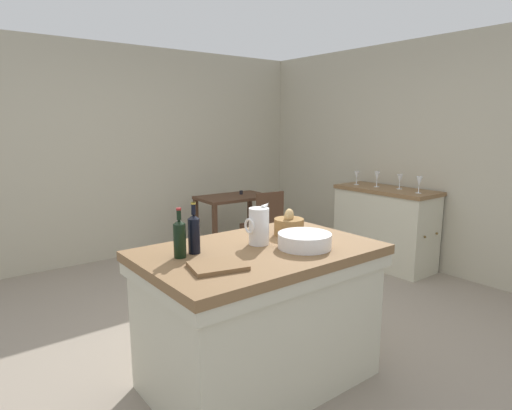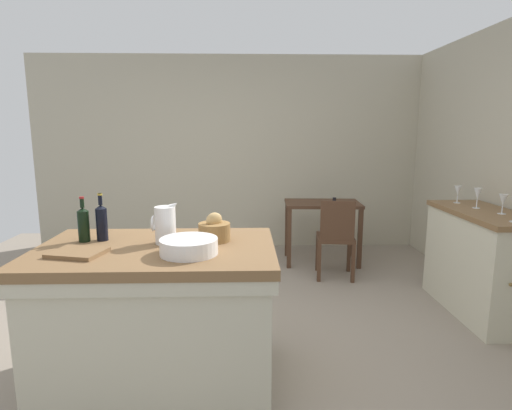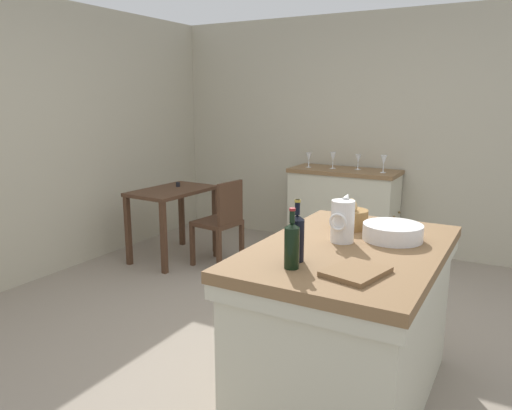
{
  "view_description": "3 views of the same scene",
  "coord_description": "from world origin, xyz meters",
  "px_view_note": "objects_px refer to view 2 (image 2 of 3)",
  "views": [
    {
      "loc": [
        -1.99,
        -2.69,
        1.67
      ],
      "look_at": [
        0.35,
        0.33,
        0.95
      ],
      "focal_mm": 30.39,
      "sensor_mm": 36.0,
      "label": 1
    },
    {
      "loc": [
        0.16,
        -3.14,
        1.61
      ],
      "look_at": [
        0.27,
        0.27,
        1.0
      ],
      "focal_mm": 29.09,
      "sensor_mm": 36.0,
      "label": 2
    },
    {
      "loc": [
        -2.87,
        -1.45,
        1.7
      ],
      "look_at": [
        0.43,
        0.4,
        0.87
      ],
      "focal_mm": 34.52,
      "sensor_mm": 36.0,
      "label": 3
    }
  ],
  "objects_px": {
    "cutting_board": "(78,253)",
    "writing_desk": "(322,212)",
    "side_cabinet": "(481,262)",
    "bread_basket": "(214,231)",
    "wine_bottle_dark": "(102,222)",
    "wine_bottle_amber": "(83,224)",
    "island_table": "(159,310)",
    "wash_bowl": "(189,246)",
    "wine_glass_right": "(458,191)",
    "pitcher": "(165,225)",
    "wine_glass_left": "(503,200)",
    "wine_glass_middle": "(478,194)",
    "wooden_chair": "(336,236)"
  },
  "relations": [
    {
      "from": "pitcher",
      "to": "wine_bottle_amber",
      "type": "xyz_separation_m",
      "value": [
        -0.53,
        0.06,
        -0.0
      ]
    },
    {
      "from": "side_cabinet",
      "to": "cutting_board",
      "type": "relative_size",
      "value": 4.14
    },
    {
      "from": "writing_desk",
      "to": "wine_bottle_dark",
      "type": "height_order",
      "value": "wine_bottle_dark"
    },
    {
      "from": "wash_bowl",
      "to": "wine_glass_left",
      "type": "distance_m",
      "value": 2.67
    },
    {
      "from": "island_table",
      "to": "writing_desk",
      "type": "distance_m",
      "value": 2.88
    },
    {
      "from": "island_table",
      "to": "wine_bottle_dark",
      "type": "xyz_separation_m",
      "value": [
        -0.37,
        0.15,
        0.54
      ]
    },
    {
      "from": "writing_desk",
      "to": "wine_glass_left",
      "type": "relative_size",
      "value": 5.58
    },
    {
      "from": "cutting_board",
      "to": "wine_bottle_dark",
      "type": "bearing_deg",
      "value": 83.04
    },
    {
      "from": "side_cabinet",
      "to": "wine_glass_left",
      "type": "height_order",
      "value": "wine_glass_left"
    },
    {
      "from": "cutting_board",
      "to": "wine_bottle_amber",
      "type": "xyz_separation_m",
      "value": [
        -0.07,
        0.29,
        0.11
      ]
    },
    {
      "from": "wine_glass_middle",
      "to": "wine_glass_right",
      "type": "bearing_deg",
      "value": 97.72
    },
    {
      "from": "wooden_chair",
      "to": "wine_bottle_amber",
      "type": "height_order",
      "value": "wine_bottle_amber"
    },
    {
      "from": "wash_bowl",
      "to": "island_table",
      "type": "bearing_deg",
      "value": 143.36
    },
    {
      "from": "writing_desk",
      "to": "wine_glass_right",
      "type": "relative_size",
      "value": 5.59
    },
    {
      "from": "wash_bowl",
      "to": "wine_glass_left",
      "type": "relative_size",
      "value": 2.01
    },
    {
      "from": "wine_bottle_amber",
      "to": "wash_bowl",
      "type": "bearing_deg",
      "value": -22.73
    },
    {
      "from": "wooden_chair",
      "to": "wine_glass_middle",
      "type": "distance_m",
      "value": 1.45
    },
    {
      "from": "side_cabinet",
      "to": "bread_basket",
      "type": "height_order",
      "value": "bread_basket"
    },
    {
      "from": "cutting_board",
      "to": "writing_desk",
      "type": "bearing_deg",
      "value": 53.74
    },
    {
      "from": "writing_desk",
      "to": "pitcher",
      "type": "relative_size",
      "value": 3.34
    },
    {
      "from": "wine_glass_left",
      "to": "wooden_chair",
      "type": "bearing_deg",
      "value": 138.0
    },
    {
      "from": "wooden_chair",
      "to": "bread_basket",
      "type": "xyz_separation_m",
      "value": [
        -1.19,
        -1.75,
        0.5
      ]
    },
    {
      "from": "island_table",
      "to": "side_cabinet",
      "type": "bearing_deg",
      "value": 20.0
    },
    {
      "from": "writing_desk",
      "to": "wine_bottle_dark",
      "type": "distance_m",
      "value": 3.0
    },
    {
      "from": "wooden_chair",
      "to": "wine_glass_right",
      "type": "xyz_separation_m",
      "value": [
        1.05,
        -0.5,
        0.56
      ]
    },
    {
      "from": "pitcher",
      "to": "wine_glass_left",
      "type": "distance_m",
      "value": 2.76
    },
    {
      "from": "pitcher",
      "to": "bread_basket",
      "type": "xyz_separation_m",
      "value": [
        0.3,
        0.05,
        -0.05
      ]
    },
    {
      "from": "wine_bottle_dark",
      "to": "wine_glass_middle",
      "type": "xyz_separation_m",
      "value": [
        3.0,
        0.95,
        0.02
      ]
    },
    {
      "from": "island_table",
      "to": "writing_desk",
      "type": "bearing_deg",
      "value": 58.44
    },
    {
      "from": "writing_desk",
      "to": "wine_glass_right",
      "type": "bearing_deg",
      "value": -44.84
    },
    {
      "from": "bread_basket",
      "to": "wine_glass_right",
      "type": "height_order",
      "value": "bread_basket"
    },
    {
      "from": "wooden_chair",
      "to": "wine_bottle_dark",
      "type": "relative_size",
      "value": 2.87
    },
    {
      "from": "side_cabinet",
      "to": "wine_glass_middle",
      "type": "relative_size",
      "value": 6.51
    },
    {
      "from": "wine_glass_right",
      "to": "wash_bowl",
      "type": "bearing_deg",
      "value": -146.99
    },
    {
      "from": "wine_glass_middle",
      "to": "bread_basket",
      "type": "bearing_deg",
      "value": -156.75
    },
    {
      "from": "writing_desk",
      "to": "wine_glass_middle",
      "type": "xyz_separation_m",
      "value": [
        1.12,
        -1.35,
        0.42
      ]
    },
    {
      "from": "cutting_board",
      "to": "wine_glass_right",
      "type": "xyz_separation_m",
      "value": [
        3.01,
        1.53,
        0.12
      ]
    },
    {
      "from": "wooden_chair",
      "to": "wine_bottle_dark",
      "type": "distance_m",
      "value": 2.64
    },
    {
      "from": "writing_desk",
      "to": "bread_basket",
      "type": "height_order",
      "value": "bread_basket"
    },
    {
      "from": "wine_glass_left",
      "to": "wine_glass_right",
      "type": "bearing_deg",
      "value": 100.82
    },
    {
      "from": "wash_bowl",
      "to": "wine_glass_middle",
      "type": "xyz_separation_m",
      "value": [
        2.4,
        1.27,
        0.1
      ]
    },
    {
      "from": "island_table",
      "to": "wine_glass_right",
      "type": "xyz_separation_m",
      "value": [
        2.59,
        1.37,
        0.55
      ]
    },
    {
      "from": "island_table",
      "to": "bread_basket",
      "type": "distance_m",
      "value": 0.61
    },
    {
      "from": "island_table",
      "to": "wash_bowl",
      "type": "height_order",
      "value": "wash_bowl"
    },
    {
      "from": "side_cabinet",
      "to": "wine_bottle_amber",
      "type": "bearing_deg",
      "value": -165.07
    },
    {
      "from": "island_table",
      "to": "pitcher",
      "type": "bearing_deg",
      "value": 54.44
    },
    {
      "from": "side_cabinet",
      "to": "writing_desk",
      "type": "xyz_separation_m",
      "value": [
        -1.13,
        1.49,
        0.16
      ]
    },
    {
      "from": "cutting_board",
      "to": "wine_glass_right",
      "type": "height_order",
      "value": "wine_glass_right"
    },
    {
      "from": "wooden_chair",
      "to": "wine_bottle_amber",
      "type": "relative_size",
      "value": 3.04
    },
    {
      "from": "writing_desk",
      "to": "side_cabinet",
      "type": "bearing_deg",
      "value": -52.74
    }
  ]
}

